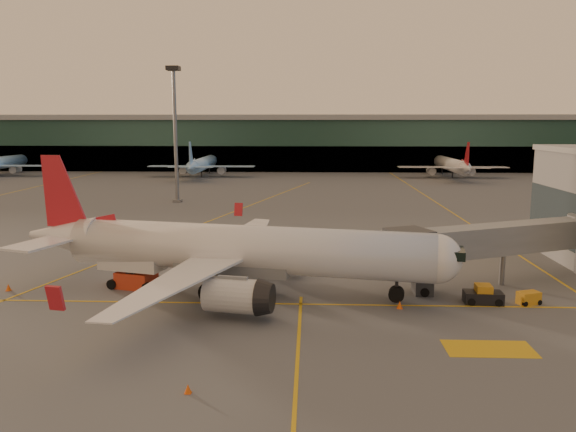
{
  "coord_description": "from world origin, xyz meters",
  "views": [
    {
      "loc": [
        5.78,
        -40.7,
        15.23
      ],
      "look_at": [
        3.29,
        20.45,
        5.0
      ],
      "focal_mm": 35.0,
      "sensor_mm": 36.0,
      "label": 1
    }
  ],
  "objects_px": {
    "catering_truck": "(133,260)",
    "gpu_cart": "(529,298)",
    "pushback_tug": "(483,296)",
    "main_airplane": "(232,250)"
  },
  "relations": [
    {
      "from": "main_airplane",
      "to": "pushback_tug",
      "type": "xyz_separation_m",
      "value": [
        21.71,
        -2.0,
        -3.3
      ]
    },
    {
      "from": "gpu_cart",
      "to": "pushback_tug",
      "type": "relative_size",
      "value": 0.65
    },
    {
      "from": "catering_truck",
      "to": "pushback_tug",
      "type": "bearing_deg",
      "value": 8.28
    },
    {
      "from": "main_airplane",
      "to": "pushback_tug",
      "type": "relative_size",
      "value": 12.34
    },
    {
      "from": "main_airplane",
      "to": "pushback_tug",
      "type": "distance_m",
      "value": 22.05
    },
    {
      "from": "catering_truck",
      "to": "pushback_tug",
      "type": "height_order",
      "value": "catering_truck"
    },
    {
      "from": "catering_truck",
      "to": "gpu_cart",
      "type": "distance_m",
      "value": 35.24
    },
    {
      "from": "catering_truck",
      "to": "main_airplane",
      "type": "bearing_deg",
      "value": 5.51
    },
    {
      "from": "pushback_tug",
      "to": "gpu_cart",
      "type": "bearing_deg",
      "value": 2.63
    },
    {
      "from": "main_airplane",
      "to": "gpu_cart",
      "type": "relative_size",
      "value": 19.04
    }
  ]
}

